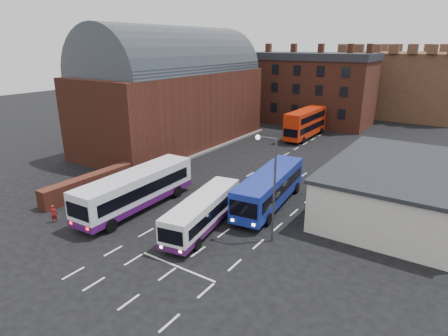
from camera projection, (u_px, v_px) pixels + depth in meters
The scene contains 13 objects.
ground at pixel (153, 228), 29.22m from camera, with size 180.00×180.00×0.00m, color black.
railway_station at pixel (174, 90), 51.52m from camera, with size 12.00×28.00×16.00m.
forecourt_wall at pixel (89, 184), 35.86m from camera, with size 1.20×10.00×1.80m, color #602B1E.
cream_building at pixel (397, 187), 31.75m from camera, with size 10.40×16.40×4.25m.
brick_terrace at pixel (307, 92), 66.99m from camera, with size 22.00×10.00×11.00m, color brown.
castle_keep at pixel (400, 83), 76.36m from camera, with size 22.00×22.00×12.00m, color brown.
bus_white_outbound at pixel (136, 188), 32.18m from camera, with size 3.32×12.08×3.27m.
bus_white_inbound at pixel (203, 210), 28.78m from camera, with size 3.76×9.79×2.61m.
bus_blue at pixel (270, 186), 32.77m from camera, with size 3.82×11.53×3.09m.
bus_red_double at pixel (306, 123), 56.51m from camera, with size 2.78×10.74×4.29m.
street_lamp at pixel (271, 180), 26.01m from camera, with size 1.59×0.39×7.82m.
pedestrian_red at pixel (54, 214), 30.03m from camera, with size 0.55×0.36×1.51m, color maroon.
pedestrian_beige at pixel (100, 214), 30.07m from camera, with size 0.66×0.51×1.36m, color #BBB29C.
Camera 1 is at (19.08, -18.80, 13.75)m, focal length 30.00 mm.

